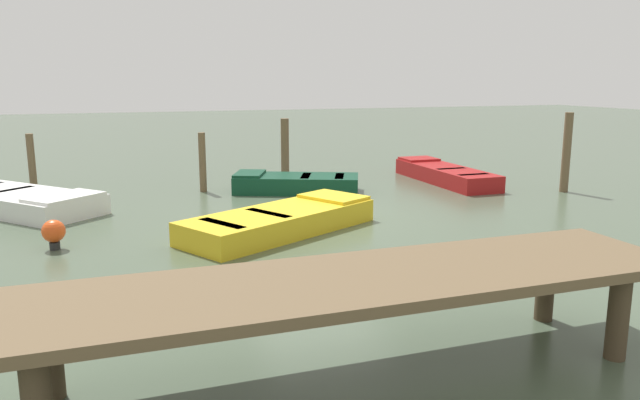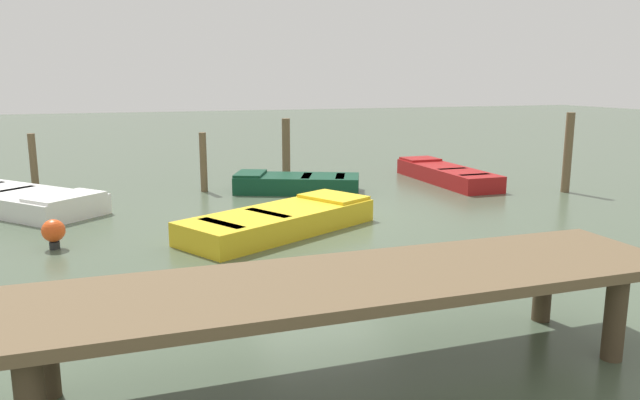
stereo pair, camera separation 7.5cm
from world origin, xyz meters
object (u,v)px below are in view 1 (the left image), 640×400
object	(u,v)px
mooring_piling_near_left	(285,149)
rowboat_white	(18,201)
mooring_piling_center	(32,161)
mooring_piling_mid_left	(202,162)
rowboat_yellow	(281,220)
mooring_piling_far_right	(566,153)
marker_buoy	(54,232)
dock_segment	(353,288)
rowboat_dark_green	(296,183)
rowboat_red	(445,174)

from	to	relation	value
mooring_piling_near_left	rowboat_white	bearing A→B (deg)	18.53
rowboat_white	mooring_piling_center	bearing A→B (deg)	138.40
mooring_piling_center	mooring_piling_near_left	size ratio (longest dim) A/B	0.83
rowboat_white	mooring_piling_mid_left	xyz separation A→B (m)	(-3.89, -0.91, 0.49)
rowboat_yellow	mooring_piling_far_right	world-z (taller)	mooring_piling_far_right
rowboat_yellow	mooring_piling_mid_left	xyz separation A→B (m)	(0.69, -4.37, 0.49)
marker_buoy	rowboat_white	bearing A→B (deg)	-74.82
dock_segment	rowboat_dark_green	world-z (taller)	dock_segment
rowboat_white	mooring_piling_far_right	world-z (taller)	mooring_piling_far_right
rowboat_red	rowboat_dark_green	bearing A→B (deg)	91.42
dock_segment	marker_buoy	world-z (taller)	dock_segment
mooring_piling_mid_left	mooring_piling_center	xyz separation A→B (m)	(3.88, -1.93, -0.04)
rowboat_red	marker_buoy	bearing A→B (deg)	111.45
dock_segment	rowboat_white	distance (m)	9.53
mooring_piling_center	marker_buoy	bearing A→B (deg)	98.24
rowboat_white	mooring_piling_far_right	size ratio (longest dim) A/B	2.02
mooring_piling_mid_left	rowboat_red	bearing A→B (deg)	173.30
mooring_piling_center	mooring_piling_far_right	distance (m)	12.92
rowboat_red	marker_buoy	distance (m)	9.79
rowboat_red	mooring_piling_center	distance (m)	10.38
mooring_piling_center	marker_buoy	distance (m)	6.24
rowboat_white	mooring_piling_mid_left	bearing A→B (deg)	61.78
rowboat_white	rowboat_red	distance (m)	10.04
mooring_piling_mid_left	mooring_piling_far_right	bearing A→B (deg)	160.42
rowboat_white	mooring_piling_near_left	world-z (taller)	mooring_piling_near_left
mooring_piling_mid_left	rowboat_dark_green	bearing A→B (deg)	158.93
mooring_piling_mid_left	marker_buoy	distance (m)	5.20
marker_buoy	dock_segment	bearing A→B (deg)	117.78
mooring_piling_center	mooring_piling_near_left	world-z (taller)	mooring_piling_near_left
marker_buoy	rowboat_dark_green	bearing A→B (deg)	-145.71
rowboat_dark_green	rowboat_red	xyz separation A→B (m)	(-4.08, -0.07, -0.00)
rowboat_yellow	mooring_piling_mid_left	bearing A→B (deg)	70.46
dock_segment	rowboat_yellow	xyz separation A→B (m)	(-0.83, -5.28, -0.62)
rowboat_dark_green	mooring_piling_mid_left	world-z (taller)	mooring_piling_mid_left
rowboat_yellow	marker_buoy	size ratio (longest dim) A/B	8.01
rowboat_yellow	rowboat_red	size ratio (longest dim) A/B	1.04
rowboat_yellow	mooring_piling_mid_left	size ratio (longest dim) A/B	2.73
rowboat_red	mooring_piling_center	xyz separation A→B (m)	(10.03, -2.65, 0.45)
rowboat_yellow	mooring_piling_far_right	xyz separation A→B (m)	(-7.41, -1.49, 0.72)
rowboat_dark_green	mooring_piling_center	xyz separation A→B (m)	(5.94, -2.72, 0.45)
rowboat_dark_green	mooring_piling_center	distance (m)	6.55
rowboat_white	mooring_piling_mid_left	distance (m)	4.03
mooring_piling_mid_left	rowboat_white	bearing A→B (deg)	13.17
rowboat_yellow	rowboat_white	size ratio (longest dim) A/B	1.01
dock_segment	marker_buoy	distance (m)	6.14
rowboat_yellow	marker_buoy	bearing A→B (deg)	149.43
mooring_piling_center	rowboat_dark_green	bearing A→B (deg)	155.40
mooring_piling_far_right	mooring_piling_center	bearing A→B (deg)	-21.86
mooring_piling_near_left	mooring_piling_far_right	bearing A→B (deg)	144.57
dock_segment	rowboat_dark_green	size ratio (longest dim) A/B	2.03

